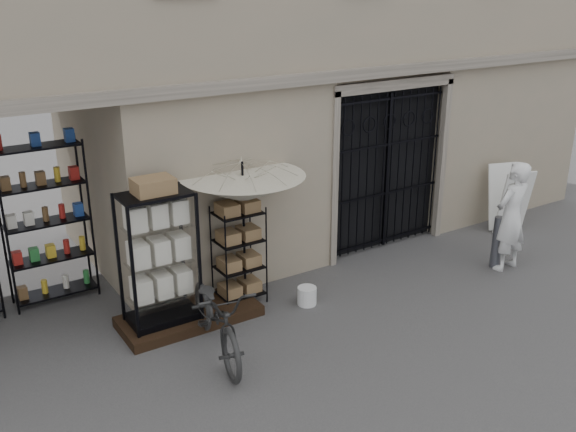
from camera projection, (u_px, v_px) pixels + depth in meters
ground at (386, 321)px, 9.32m from camera, size 80.00×80.00×0.00m
shop_recess at (4, 227)px, 8.72m from camera, size 3.00×1.70×3.00m
iron_gate at (381, 167)px, 11.48m from camera, size 2.50×0.21×3.00m
step_platform at (190, 316)px, 9.30m from camera, size 2.00×0.90×0.15m
display_cabinet at (159, 265)px, 8.77m from camera, size 1.07×0.84×2.03m
wire_rack at (239, 256)px, 9.62m from camera, size 0.80×0.68×1.55m
market_umbrella at (243, 181)px, 9.33m from camera, size 1.88×1.90×2.63m
white_bucket at (307, 296)px, 9.75m from camera, size 0.30×0.30×0.28m
bicycle at (218, 352)px, 8.55m from camera, size 0.90×1.19×2.05m
steel_bollard at (497, 242)px, 10.90m from camera, size 0.20×0.20×0.91m
shopkeeper at (505, 268)px, 11.02m from camera, size 0.86×1.95×0.45m
easel_sign at (508, 199)px, 12.37m from camera, size 0.80×0.86×1.29m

